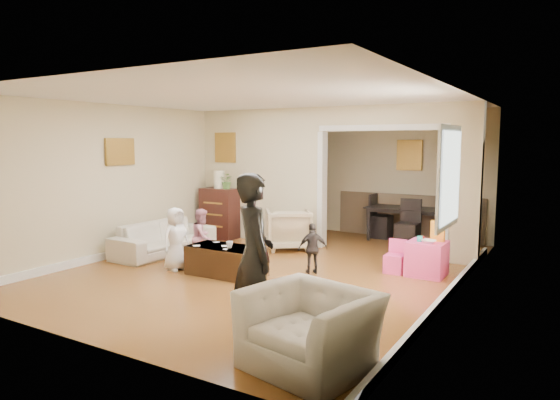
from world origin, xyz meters
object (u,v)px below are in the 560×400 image
Objects in this scene: table_lamp at (219,180)px; dining_table at (417,224)px; sofa at (164,238)px; adult_person at (254,255)px; play_table at (427,259)px; coffee_table at (226,261)px; child_toddler at (313,248)px; child_kneel_a at (176,239)px; armchair_front at (310,330)px; armchair_back at (288,229)px; dresser at (220,213)px; cyan_cup at (420,239)px; child_kneel_b at (202,237)px; coffee_cup at (230,245)px.

table_lamp is 0.19× the size of dining_table.
adult_person is at bearing -121.74° from sofa.
play_table is at bearing -72.59° from dining_table.
coffee_table is 1.51× the size of child_toddler.
child_kneel_a is 1.28× the size of child_toddler.
child_kneel_a is at bearing 161.83° from armchair_front.
dining_table is 1.15× the size of adult_person.
armchair_back reaches higher than play_table.
dresser is (-1.73, 0.20, 0.14)m from armchair_back.
armchair_front is at bearing -162.95° from adult_person.
coffee_table is (1.81, -0.59, -0.07)m from sofa.
sofa is 24.20× the size of cyan_cup.
adult_person is 3.12m from child_kneel_b.
table_lamp is 4.58m from play_table.
sofa is 1.01× the size of dining_table.
cyan_cup is 0.08× the size of child_kneel_a.
cyan_cup is at bearing -76.57° from sofa.
coffee_cup is 0.11× the size of child_kneel_a.
child_kneel_a is (1.01, -2.40, -0.72)m from table_lamp.
sofa is 4.36m from cyan_cup.
table_lamp reaches higher than armchair_front.
child_kneel_a reaches higher than coffee_cup.
dresser reaches higher than child_kneel_a.
coffee_cup is at bearing 151.45° from armchair_front.
dresser is 9.69× the size of coffee_cup.
cyan_cup is at bearing -90.81° from child_kneel_b.
dresser is at bearing 31.96° from child_kneel_a.
armchair_back is 0.71× the size of coffee_table.
dresser is 5.31m from adult_person.
dresser is 1.05× the size of child_kneel_a.
armchair_back reaches higher than sofa.
armchair_back reaches higher than cyan_cup.
sofa is 2.38× the size of armchair_back.
adult_person is at bearing 62.82° from child_toddler.
sofa is 4.46m from play_table.
armchair_front is at bearing -120.02° from sofa.
child_kneel_a is at bearing 140.71° from child_kneel_b.
table_lamp is at bearing -155.47° from dining_table.
adult_person is at bearing -151.50° from child_kneel_b.
armchair_front reaches higher than dining_table.
armchair_back is 0.42× the size of dining_table.
sofa is at bearing 160.02° from armchair_front.
play_table is 0.70× the size of child_toddler.
coffee_cup is at bearing 60.00° from armchair_back.
sofa is at bearing 4.96° from armchair_back.
coffee_table is 1.26× the size of child_kneel_b.
play_table is at bearing -90.60° from child_kneel_b.
child_kneel_b is at bearing -159.95° from cyan_cup.
armchair_back reaches higher than coffee_cup.
child_toddler is at bearing -27.27° from table_lamp.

